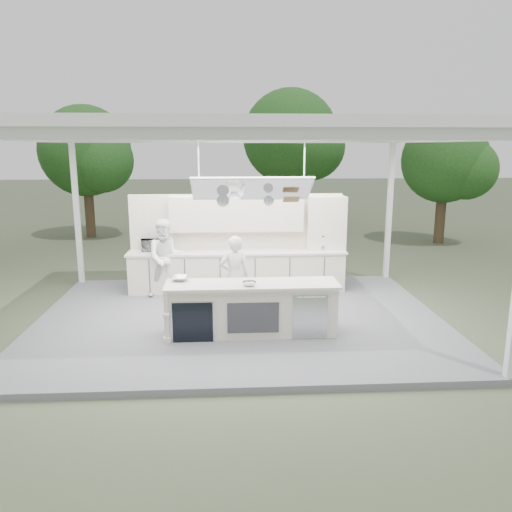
{
  "coord_description": "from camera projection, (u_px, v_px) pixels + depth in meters",
  "views": [
    {
      "loc": [
        -0.25,
        -9.49,
        3.47
      ],
      "look_at": [
        0.35,
        0.4,
        1.28
      ],
      "focal_mm": 35.0,
      "sensor_mm": 36.0,
      "label": 1
    }
  ],
  "objects": [
    {
      "name": "bowl_large",
      "position": [
        180.0,
        278.0,
        9.07
      ],
      "size": [
        0.33,
        0.33,
        0.08
      ],
      "primitive_type": "imported",
      "rotation": [
        0.0,
        0.0,
        -0.05
      ],
      "color": "#B2B5BA",
      "rests_on": "demo_island"
    },
    {
      "name": "tree_cluster",
      "position": [
        227.0,
        151.0,
        18.82
      ],
      "size": [
        19.55,
        9.4,
        5.85
      ],
      "color": "#453822",
      "rests_on": "ground"
    },
    {
      "name": "ground",
      "position": [
        240.0,
        323.0,
        10.01
      ],
      "size": [
        90.0,
        90.0,
        0.0
      ],
      "primitive_type": "plane",
      "color": "#404D35",
      "rests_on": "ground"
    },
    {
      "name": "toaster_oven",
      "position": [
        152.0,
        245.0,
        11.66
      ],
      "size": [
        0.56,
        0.43,
        0.28
      ],
      "primitive_type": "imported",
      "rotation": [
        0.0,
        0.0,
        0.2
      ],
      "color": "#B6B8BD",
      "rests_on": "back_counter"
    },
    {
      "name": "stage_deck",
      "position": [
        240.0,
        320.0,
        10.0
      ],
      "size": [
        8.0,
        6.0,
        0.12
      ],
      "primitive_type": "cube",
      "color": "#5A5A5E",
      "rests_on": "ground"
    },
    {
      "name": "tent",
      "position": [
        239.0,
        132.0,
        9.2
      ],
      "size": [
        8.2,
        6.2,
        3.86
      ],
      "color": "white",
      "rests_on": "ground"
    },
    {
      "name": "bowl_small",
      "position": [
        249.0,
        284.0,
        8.74
      ],
      "size": [
        0.27,
        0.27,
        0.08
      ],
      "primitive_type": "imported",
      "rotation": [
        0.0,
        0.0,
        0.11
      ],
      "color": "silver",
      "rests_on": "demo_island"
    },
    {
      "name": "back_wall_unit",
      "position": [
        256.0,
        228.0,
        11.76
      ],
      "size": [
        5.05,
        0.48,
        2.25
      ],
      "color": "white",
      "rests_on": "stage_deck"
    },
    {
      "name": "back_counter",
      "position": [
        237.0,
        271.0,
        11.74
      ],
      "size": [
        5.08,
        0.72,
        0.95
      ],
      "color": "white",
      "rests_on": "stage_deck"
    },
    {
      "name": "demo_island",
      "position": [
        251.0,
        308.0,
        9.01
      ],
      "size": [
        3.1,
        0.79,
        0.95
      ],
      "color": "white",
      "rests_on": "stage_deck"
    },
    {
      "name": "sous_chef",
      "position": [
        166.0,
        258.0,
        11.21
      ],
      "size": [
        0.97,
        0.82,
        1.77
      ],
      "primitive_type": "imported",
      "rotation": [
        0.0,
        0.0,
        0.18
      ],
      "color": "white",
      "rests_on": "stage_deck"
    },
    {
      "name": "head_chef",
      "position": [
        234.0,
        276.0,
        9.94
      ],
      "size": [
        0.65,
        0.49,
        1.63
      ],
      "primitive_type": "imported",
      "rotation": [
        0.0,
        0.0,
        3.33
      ],
      "color": "silver",
      "rests_on": "stage_deck"
    }
  ]
}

